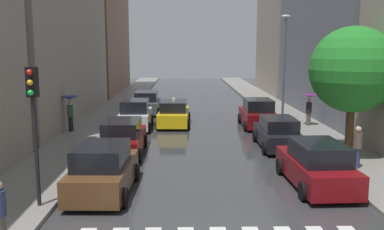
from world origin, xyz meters
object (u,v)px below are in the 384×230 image
object	(u,v)px
parked_car_left_nearest	(103,170)
parked_car_left_fourth	(147,103)
pedestrian_foreground	(309,103)
parked_car_left_second	(123,138)
street_tree_right	(353,70)
lamp_post_right	(284,61)
taxi_midroad	(174,114)
traffic_light_left_corner	(33,106)
pedestrian_far_side	(357,146)
parked_car_left_third	(135,115)
parked_car_right_second	(278,134)
parked_car_right_third	(258,114)
parked_car_right_nearest	(317,166)
pedestrian_near_tree	(70,106)

from	to	relation	value
parked_car_left_nearest	parked_car_left_fourth	world-z (taller)	parked_car_left_nearest
pedestrian_foreground	parked_car_left_second	bearing A→B (deg)	96.77
street_tree_right	lamp_post_right	size ratio (longest dim) A/B	0.84
taxi_midroad	traffic_light_left_corner	distance (m)	15.05
taxi_midroad	pedestrian_far_side	xyz separation A→B (m)	(7.70, -10.37, 0.29)
parked_car_left_third	traffic_light_left_corner	bearing A→B (deg)	172.79
parked_car_right_second	parked_car_right_third	world-z (taller)	parked_car_right_third
parked_car_right_second	lamp_post_right	size ratio (longest dim) A/B	0.61
taxi_midroad	parked_car_left_second	bearing A→B (deg)	165.26
parked_car_left_nearest	traffic_light_left_corner	bearing A→B (deg)	133.65
parked_car_left_fourth	pedestrian_foreground	bearing A→B (deg)	-119.59
parked_car_right_third	lamp_post_right	bearing A→B (deg)	-60.65
pedestrian_foreground	lamp_post_right	size ratio (longest dim) A/B	0.28
parked_car_left_fourth	parked_car_right_second	size ratio (longest dim) A/B	1.13
parked_car_left_nearest	parked_car_left_fourth	xyz separation A→B (m)	(-0.04, 18.01, -0.02)
taxi_midroad	parked_car_right_nearest	bearing A→B (deg)	-154.04
parked_car_left_nearest	street_tree_right	distance (m)	11.79
pedestrian_near_tree	parked_car_left_second	bearing A→B (deg)	111.99
parked_car_left_nearest	parked_car_right_second	distance (m)	9.94
parked_car_right_second	pedestrian_near_tree	distance (m)	11.99
parked_car_left_third	traffic_light_left_corner	size ratio (longest dim) A/B	0.96
parked_car_left_fourth	street_tree_right	xyz separation A→B (m)	(10.40, -13.39, 3.23)
parked_car_left_third	pedestrian_far_side	xyz separation A→B (m)	(10.05, -9.33, 0.21)
parked_car_left_third	parked_car_left_fourth	xyz separation A→B (m)	(0.17, 6.26, -0.05)
parked_car_right_second	parked_car_right_third	bearing A→B (deg)	0.56
parked_car_right_nearest	street_tree_right	xyz separation A→B (m)	(2.74, 4.06, 3.24)
pedestrian_near_tree	parked_car_right_second	bearing A→B (deg)	146.53
pedestrian_foreground	taxi_midroad	bearing A→B (deg)	59.42
parked_car_left_fourth	parked_car_right_third	bearing A→B (deg)	-128.06
parked_car_right_third	street_tree_right	size ratio (longest dim) A/B	0.70
parked_car_right_third	street_tree_right	world-z (taller)	street_tree_right
parked_car_left_fourth	traffic_light_left_corner	size ratio (longest dim) A/B	1.12
pedestrian_near_tree	pedestrian_far_side	world-z (taller)	pedestrian_near_tree
parked_car_left_nearest	pedestrian_near_tree	bearing A→B (deg)	22.05
parked_car_right_third	pedestrian_far_side	size ratio (longest dim) A/B	2.37
parked_car_left_nearest	parked_car_left_fourth	size ratio (longest dim) A/B	0.89
parked_car_left_nearest	taxi_midroad	distance (m)	12.97
pedestrian_foreground	street_tree_right	xyz separation A→B (m)	(-0.30, -7.32, 2.47)
pedestrian_near_tree	parked_car_right_nearest	bearing A→B (deg)	124.62
taxi_midroad	pedestrian_far_side	size ratio (longest dim) A/B	2.58
parked_car_left_second	parked_car_left_fourth	size ratio (longest dim) A/B	0.95
lamp_post_right	parked_car_left_second	bearing A→B (deg)	-140.09
parked_car_right_third	pedestrian_near_tree	size ratio (longest dim) A/B	1.99
parked_car_right_nearest	traffic_light_left_corner	world-z (taller)	traffic_light_left_corner
parked_car_left_third	parked_car_right_nearest	size ratio (longest dim) A/B	0.92
pedestrian_foreground	lamp_post_right	distance (m)	3.17
pedestrian_far_side	pedestrian_near_tree	bearing A→B (deg)	118.73
parked_car_left_third	taxi_midroad	bearing A→B (deg)	-66.89
parked_car_left_fourth	pedestrian_far_side	distance (m)	18.46
parked_car_right_nearest	pedestrian_foreground	size ratio (longest dim) A/B	2.31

